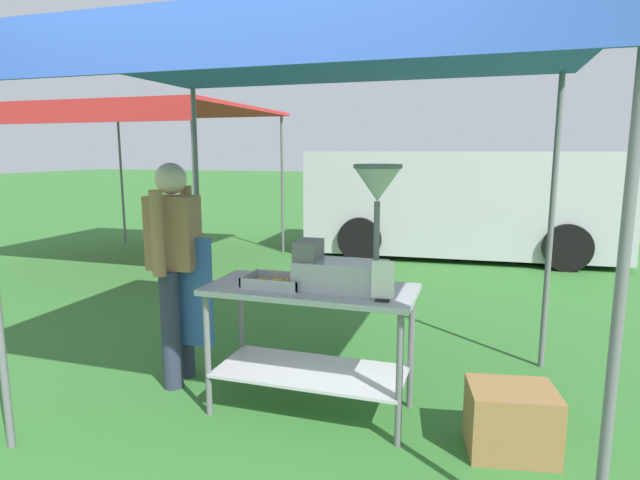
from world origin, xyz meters
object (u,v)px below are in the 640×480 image
(supply_crate, at_px, (511,420))
(neighbour_tent, at_px, (144,113))
(van_silver, at_px, (460,201))
(menu_sign, at_px, (383,284))
(vendor, at_px, (175,262))
(donut_tray, at_px, (276,283))
(donut_fryer, at_px, (350,243))
(stall_canopy, at_px, (315,61))
(donut_cart, at_px, (311,320))

(supply_crate, distance_m, neighbour_tent, 6.60)
(supply_crate, height_order, van_silver, van_silver)
(supply_crate, relative_size, neighbour_tent, 0.16)
(menu_sign, relative_size, supply_crate, 0.44)
(menu_sign, bearing_deg, neighbour_tent, 138.17)
(van_silver, bearing_deg, vendor, -106.78)
(donut_tray, relative_size, donut_fryer, 0.50)
(vendor, distance_m, neighbour_tent, 4.65)
(donut_fryer, distance_m, neighbour_tent, 5.57)
(neighbour_tent, bearing_deg, donut_fryer, -42.12)
(stall_canopy, xyz_separation_m, vendor, (-1.06, 0.03, -1.32))
(donut_tray, distance_m, vendor, 0.87)
(donut_tray, relative_size, vendor, 0.24)
(donut_fryer, bearing_deg, donut_tray, -174.42)
(donut_cart, distance_m, vendor, 1.11)
(stall_canopy, height_order, vendor, stall_canopy)
(stall_canopy, relative_size, van_silver, 0.66)
(donut_tray, bearing_deg, menu_sign, -10.21)
(vendor, relative_size, neighbour_tent, 0.48)
(donut_tray, height_order, supply_crate, donut_tray)
(donut_tray, height_order, menu_sign, menu_sign)
(supply_crate, height_order, neighbour_tent, neighbour_tent)
(donut_cart, bearing_deg, donut_tray, -165.21)
(vendor, bearing_deg, menu_sign, -11.38)
(donut_fryer, relative_size, vendor, 0.48)
(supply_crate, xyz_separation_m, neighbour_tent, (-5.02, 3.77, 2.05))
(stall_canopy, xyz_separation_m, supply_crate, (1.23, -0.21, -2.04))
(stall_canopy, height_order, van_silver, stall_canopy)
(van_silver, bearing_deg, donut_fryer, -93.89)
(donut_cart, distance_m, van_silver, 5.88)
(donut_cart, height_order, van_silver, van_silver)
(donut_fryer, height_order, vendor, donut_fryer)
(menu_sign, distance_m, vendor, 1.59)
(donut_cart, height_order, vendor, vendor)
(donut_tray, xyz_separation_m, van_silver, (0.87, 5.90, 0.01))
(donut_cart, distance_m, neighbour_tent, 5.51)
(donut_cart, relative_size, menu_sign, 5.63)
(menu_sign, bearing_deg, van_silver, 88.46)
(supply_crate, relative_size, van_silver, 0.11)
(supply_crate, bearing_deg, donut_cart, 174.59)
(donut_tray, height_order, vendor, vendor)
(donut_tray, distance_m, neighbour_tent, 5.33)
(stall_canopy, bearing_deg, menu_sign, -29.55)
(donut_tray, relative_size, van_silver, 0.08)
(menu_sign, distance_m, neighbour_tent, 5.90)
(donut_cart, height_order, neighbour_tent, neighbour_tent)
(donut_fryer, relative_size, menu_sign, 3.28)
(neighbour_tent, bearing_deg, van_silver, 26.22)
(stall_canopy, relative_size, supply_crate, 6.11)
(donut_fryer, relative_size, supply_crate, 1.46)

